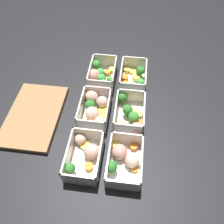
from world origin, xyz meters
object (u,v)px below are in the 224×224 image
at_px(container_near_right, 134,77).
at_px(container_far_right, 100,75).
at_px(container_near_center, 130,115).
at_px(container_far_center, 95,108).
at_px(container_far_left, 86,156).
at_px(container_near_left, 124,159).

height_order(container_near_right, container_far_right, same).
distance_m(container_near_center, container_far_center, 0.13).
relative_size(container_near_center, container_near_right, 1.16).
height_order(container_far_center, container_far_right, same).
bearing_deg(container_far_right, container_far_left, -178.33).
bearing_deg(container_far_right, container_near_right, -84.85).
distance_m(container_near_left, container_near_right, 0.36).
distance_m(container_near_center, container_far_left, 0.21).
xyz_separation_m(container_near_left, container_far_right, (0.35, 0.13, 0.00)).
relative_size(container_near_left, container_far_left, 0.91).
xyz_separation_m(container_near_left, container_near_right, (0.36, -0.01, -0.00)).
bearing_deg(container_near_left, container_near_right, -1.31).
distance_m(container_near_right, container_far_center, 0.22).
height_order(container_near_center, container_near_right, same).
distance_m(container_near_right, container_far_right, 0.14).
relative_size(container_near_left, container_near_center, 0.88).
height_order(container_near_center, container_far_right, same).
bearing_deg(container_near_right, container_far_center, 144.47).
bearing_deg(container_far_right, container_near_left, -160.08).
xyz_separation_m(container_near_center, container_far_left, (-0.17, 0.12, -0.00)).
relative_size(container_far_left, container_far_right, 1.04).
xyz_separation_m(container_near_center, container_far_right, (0.18, 0.13, 0.00)).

